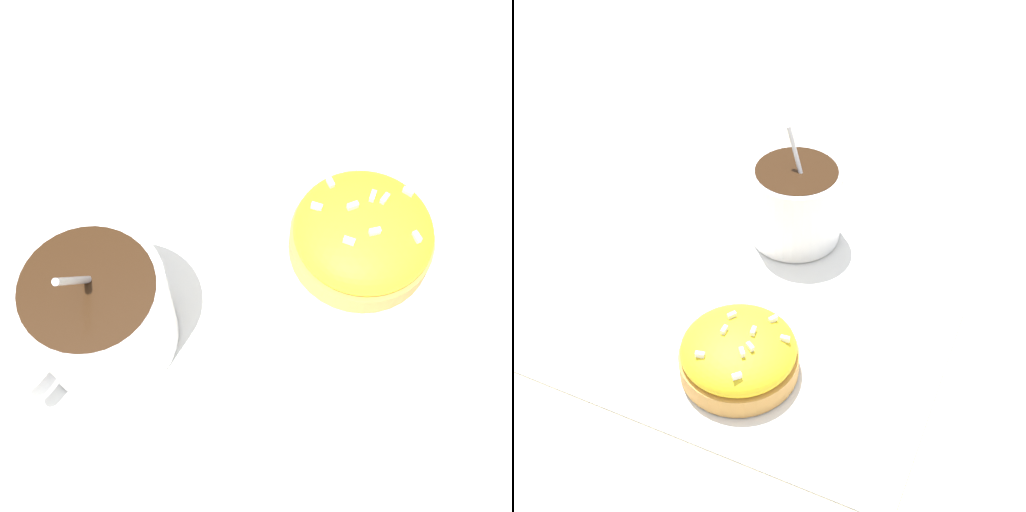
# 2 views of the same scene
# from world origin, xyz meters

# --- Properties ---
(ground_plane) EXTENTS (3.00, 3.00, 0.00)m
(ground_plane) POSITION_xyz_m (0.00, 0.00, 0.00)
(ground_plane) COLOR #C6B793
(paper_napkin) EXTENTS (0.36, 0.36, 0.00)m
(paper_napkin) POSITION_xyz_m (0.00, 0.00, 0.00)
(paper_napkin) COLOR white
(paper_napkin) RESTS_ON ground_plane
(coffee_cup) EXTENTS (0.11, 0.09, 0.11)m
(coffee_cup) POSITION_xyz_m (-0.09, 0.00, 0.04)
(coffee_cup) COLOR white
(coffee_cup) RESTS_ON paper_napkin
(frosted_pastry) EXTENTS (0.09, 0.09, 0.04)m
(frosted_pastry) POSITION_xyz_m (0.09, 0.00, 0.02)
(frosted_pastry) COLOR #D19347
(frosted_pastry) RESTS_ON paper_napkin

